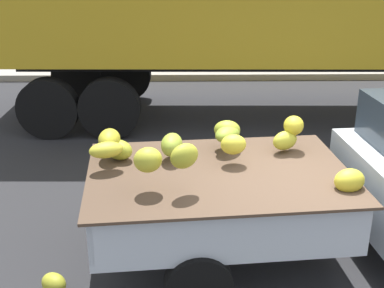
{
  "coord_description": "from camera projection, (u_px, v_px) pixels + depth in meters",
  "views": [
    {
      "loc": [
        -1.37,
        -4.74,
        3.3
      ],
      "look_at": [
        -1.28,
        0.42,
        1.24
      ],
      "focal_mm": 47.99,
      "sensor_mm": 36.0,
      "label": 1
    }
  ],
  "objects": [
    {
      "name": "curb_strip",
      "position": [
        236.0,
        74.0,
        13.23
      ],
      "size": [
        80.0,
        0.8,
        0.16
      ],
      "primitive_type": "cube",
      "color": "gray",
      "rests_on": "ground"
    },
    {
      "name": "ground",
      "position": [
        308.0,
        261.0,
        5.65
      ],
      "size": [
        220.0,
        220.0,
        0.0
      ],
      "primitive_type": "plane",
      "color": "#28282B"
    },
    {
      "name": "fallen_banana_bunch_near_tailgate",
      "position": [
        54.0,
        283.0,
        5.12
      ],
      "size": [
        0.35,
        0.34,
        0.21
      ],
      "primitive_type": "ellipsoid",
      "rotation": [
        0.0,
        0.0,
        5.59
      ],
      "color": "#AAAA2B",
      "rests_on": "ground"
    }
  ]
}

